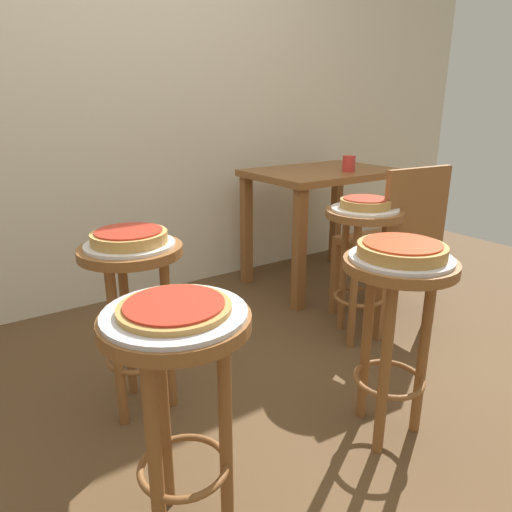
{
  "coord_description": "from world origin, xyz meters",
  "views": [
    {
      "loc": [
        -0.86,
        -1.06,
        1.14
      ],
      "look_at": [
        0.09,
        0.31,
        0.59
      ],
      "focal_mm": 32.99,
      "sensor_mm": 36.0,
      "label": 1
    }
  ],
  "objects_px": {
    "wooden_chair": "(396,240)",
    "serving_plate_foreground": "(401,258)",
    "stool_leftside": "(362,246)",
    "serving_plate_rear": "(130,244)",
    "pizza_leftside": "(365,203)",
    "stool_rear": "(134,292)",
    "stool_foreground": "(396,310)",
    "serving_plate_middle": "(175,313)",
    "dining_table": "(322,191)",
    "serving_plate_leftside": "(365,209)",
    "pizza_middle": "(174,307)",
    "pizza_foreground": "(402,250)",
    "cup_near_edge": "(349,164)",
    "pizza_rear": "(129,237)",
    "stool_middle": "(179,380)"
  },
  "relations": [
    {
      "from": "stool_rear",
      "to": "wooden_chair",
      "type": "relative_size",
      "value": 0.78
    },
    {
      "from": "stool_rear",
      "to": "dining_table",
      "type": "height_order",
      "value": "dining_table"
    },
    {
      "from": "pizza_rear",
      "to": "serving_plate_middle",
      "type": "bearing_deg",
      "value": -100.67
    },
    {
      "from": "wooden_chair",
      "to": "stool_middle",
      "type": "bearing_deg",
      "value": -159.49
    },
    {
      "from": "serving_plate_foreground",
      "to": "serving_plate_middle",
      "type": "height_order",
      "value": "same"
    },
    {
      "from": "pizza_middle",
      "to": "stool_leftside",
      "type": "bearing_deg",
      "value": 23.87
    },
    {
      "from": "pizza_middle",
      "to": "pizza_leftside",
      "type": "height_order",
      "value": "pizza_leftside"
    },
    {
      "from": "pizza_middle",
      "to": "serving_plate_rear",
      "type": "distance_m",
      "value": 0.62
    },
    {
      "from": "stool_foreground",
      "to": "pizza_foreground",
      "type": "relative_size",
      "value": 2.34
    },
    {
      "from": "pizza_middle",
      "to": "wooden_chair",
      "type": "bearing_deg",
      "value": 20.51
    },
    {
      "from": "stool_foreground",
      "to": "wooden_chair",
      "type": "height_order",
      "value": "wooden_chair"
    },
    {
      "from": "stool_leftside",
      "to": "cup_near_edge",
      "type": "xyz_separation_m",
      "value": [
        0.43,
        0.55,
        0.31
      ]
    },
    {
      "from": "serving_plate_foreground",
      "to": "pizza_foreground",
      "type": "bearing_deg",
      "value": 0.0
    },
    {
      "from": "stool_leftside",
      "to": "pizza_leftside",
      "type": "distance_m",
      "value": 0.21
    },
    {
      "from": "pizza_foreground",
      "to": "serving_plate_leftside",
      "type": "bearing_deg",
      "value": 51.89
    },
    {
      "from": "serving_plate_foreground",
      "to": "dining_table",
      "type": "distance_m",
      "value": 1.51
    },
    {
      "from": "serving_plate_middle",
      "to": "stool_rear",
      "type": "height_order",
      "value": "serving_plate_middle"
    },
    {
      "from": "dining_table",
      "to": "cup_near_edge",
      "type": "xyz_separation_m",
      "value": [
        0.07,
        -0.15,
        0.18
      ]
    },
    {
      "from": "stool_leftside",
      "to": "dining_table",
      "type": "xyz_separation_m",
      "value": [
        0.37,
        0.7,
        0.12
      ]
    },
    {
      "from": "stool_foreground",
      "to": "pizza_leftside",
      "type": "bearing_deg",
      "value": 51.89
    },
    {
      "from": "pizza_rear",
      "to": "stool_foreground",
      "type": "bearing_deg",
      "value": -43.99
    },
    {
      "from": "stool_rear",
      "to": "wooden_chair",
      "type": "bearing_deg",
      "value": -2.14
    },
    {
      "from": "serving_plate_leftside",
      "to": "serving_plate_rear",
      "type": "relative_size",
      "value": 1.0
    },
    {
      "from": "stool_foreground",
      "to": "dining_table",
      "type": "bearing_deg",
      "value": 57.31
    },
    {
      "from": "serving_plate_foreground",
      "to": "serving_plate_middle",
      "type": "bearing_deg",
      "value": 177.7
    },
    {
      "from": "stool_leftside",
      "to": "serving_plate_rear",
      "type": "xyz_separation_m",
      "value": [
        -1.11,
        0.07,
        0.18
      ]
    },
    {
      "from": "serving_plate_middle",
      "to": "dining_table",
      "type": "bearing_deg",
      "value": 37.89
    },
    {
      "from": "serving_plate_foreground",
      "to": "dining_table",
      "type": "bearing_deg",
      "value": 57.31
    },
    {
      "from": "cup_near_edge",
      "to": "stool_foreground",
      "type": "bearing_deg",
      "value": -128.28
    },
    {
      "from": "cup_near_edge",
      "to": "stool_middle",
      "type": "bearing_deg",
      "value": -146.76
    },
    {
      "from": "pizza_foreground",
      "to": "serving_plate_leftside",
      "type": "distance_m",
      "value": 0.73
    },
    {
      "from": "stool_leftside",
      "to": "serving_plate_rear",
      "type": "bearing_deg",
      "value": 176.66
    },
    {
      "from": "stool_rear",
      "to": "pizza_middle",
      "type": "bearing_deg",
      "value": -100.67
    },
    {
      "from": "serving_plate_foreground",
      "to": "serving_plate_rear",
      "type": "bearing_deg",
      "value": 136.01
    },
    {
      "from": "serving_plate_leftside",
      "to": "pizza_foreground",
      "type": "bearing_deg",
      "value": -128.11
    },
    {
      "from": "wooden_chair",
      "to": "serving_plate_foreground",
      "type": "bearing_deg",
      "value": -140.41
    },
    {
      "from": "stool_rear",
      "to": "wooden_chair",
      "type": "distance_m",
      "value": 1.38
    },
    {
      "from": "pizza_foreground",
      "to": "pizza_middle",
      "type": "relative_size",
      "value": 1.04
    },
    {
      "from": "pizza_foreground",
      "to": "serving_plate_rear",
      "type": "relative_size",
      "value": 0.89
    },
    {
      "from": "serving_plate_rear",
      "to": "wooden_chair",
      "type": "height_order",
      "value": "wooden_chair"
    },
    {
      "from": "pizza_foreground",
      "to": "dining_table",
      "type": "xyz_separation_m",
      "value": [
        0.82,
        1.27,
        -0.09
      ]
    },
    {
      "from": "pizza_middle",
      "to": "pizza_leftside",
      "type": "distance_m",
      "value": 1.34
    },
    {
      "from": "serving_plate_foreground",
      "to": "pizza_middle",
      "type": "bearing_deg",
      "value": 177.7
    },
    {
      "from": "stool_foreground",
      "to": "serving_plate_rear",
      "type": "xyz_separation_m",
      "value": [
        -0.66,
        0.64,
        0.18
      ]
    },
    {
      "from": "stool_foreground",
      "to": "stool_rear",
      "type": "bearing_deg",
      "value": 136.01
    },
    {
      "from": "pizza_foreground",
      "to": "stool_rear",
      "type": "relative_size",
      "value": 0.43
    },
    {
      "from": "pizza_foreground",
      "to": "cup_near_edge",
      "type": "xyz_separation_m",
      "value": [
        0.88,
        1.12,
        0.1
      ]
    },
    {
      "from": "stool_leftside",
      "to": "dining_table",
      "type": "bearing_deg",
      "value": 62.36
    },
    {
      "from": "pizza_leftside",
      "to": "stool_rear",
      "type": "distance_m",
      "value": 1.14
    },
    {
      "from": "stool_foreground",
      "to": "stool_rear",
      "type": "distance_m",
      "value": 0.92
    }
  ]
}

